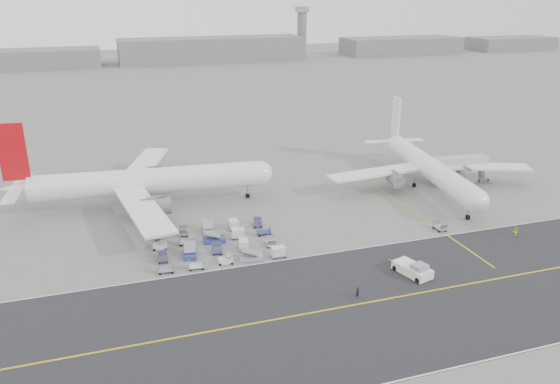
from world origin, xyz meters
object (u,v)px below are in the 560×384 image
object	(u,v)px
control_tower	(302,31)
pushback_tug	(413,269)
ground_crew_a	(358,292)
jet_bridge	(456,164)
ground_crew_b	(515,232)
airliner_a	(142,181)
airliner_b	(428,167)

from	to	relation	value
control_tower	pushback_tug	world-z (taller)	control_tower
pushback_tug	ground_crew_a	size ratio (longest dim) A/B	4.84
pushback_tug	jet_bridge	size ratio (longest dim) A/B	0.50
control_tower	ground_crew_b	distance (m)	278.01
control_tower	jet_bridge	world-z (taller)	control_tower
ground_crew_a	control_tower	bearing A→B (deg)	53.82
jet_bridge	ground_crew_b	distance (m)	29.51
airliner_a	ground_crew_b	size ratio (longest dim) A/B	30.22
control_tower	ground_crew_a	distance (m)	297.09
pushback_tug	airliner_b	bearing A→B (deg)	38.80
airliner_b	ground_crew_a	world-z (taller)	airliner_b
ground_crew_a	ground_crew_b	distance (m)	36.86
airliner_b	airliner_a	bearing A→B (deg)	-179.12
jet_bridge	ground_crew_b	bearing A→B (deg)	-98.26
airliner_b	pushback_tug	bearing A→B (deg)	-116.91
airliner_b	ground_crew_a	xyz separation A→B (m)	(-34.76, -37.65, -3.85)
control_tower	jet_bridge	distance (m)	248.57
ground_crew_b	pushback_tug	bearing A→B (deg)	35.31
pushback_tug	ground_crew_a	bearing A→B (deg)	-179.43
airliner_b	jet_bridge	bearing A→B (deg)	14.06
ground_crew_b	control_tower	bearing A→B (deg)	-82.18
airliner_a	ground_crew_b	world-z (taller)	airliner_a
airliner_b	jet_bridge	xyz separation A→B (m)	(7.73, 0.84, -0.45)
airliner_b	jet_bridge	size ratio (longest dim) A/B	2.89
airliner_a	airliner_b	world-z (taller)	airliner_a
airliner_b	pushback_tug	distance (m)	41.93
airliner_a	airliner_b	distance (m)	61.05
airliner_a	pushback_tug	distance (m)	55.79
jet_bridge	ground_crew_b	xyz separation A→B (m)	(-7.02, -28.46, -3.35)
pushback_tug	ground_crew_b	xyz separation A→B (m)	(24.53, 6.68, -0.06)
control_tower	ground_crew_b	world-z (taller)	control_tower
jet_bridge	ground_crew_a	world-z (taller)	jet_bridge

